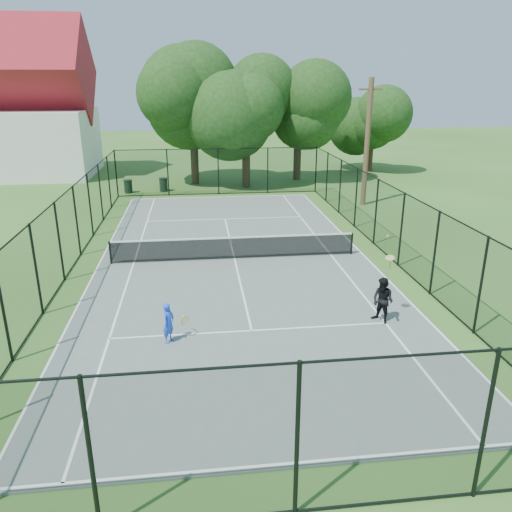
{
  "coord_description": "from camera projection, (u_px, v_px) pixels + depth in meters",
  "views": [
    {
      "loc": [
        -1.46,
        -19.5,
        7.01
      ],
      "look_at": [
        0.54,
        -3.0,
        1.2
      ],
      "focal_mm": 35.0,
      "sensor_mm": 36.0,
      "label": 1
    }
  ],
  "objects": [
    {
      "name": "tennis_net",
      "position": [
        234.0,
        247.0,
        20.57
      ],
      "size": [
        10.08,
        0.08,
        0.95
      ],
      "color": "black",
      "rests_on": "tennis_court"
    },
    {
      "name": "trash_bin_left",
      "position": [
        128.0,
        186.0,
        33.16
      ],
      "size": [
        0.58,
        0.58,
        0.88
      ],
      "color": "black",
      "rests_on": "ground"
    },
    {
      "name": "fence",
      "position": [
        234.0,
        225.0,
        20.26
      ],
      "size": [
        13.1,
        26.1,
        3.0
      ],
      "color": "black",
      "rests_on": "ground"
    },
    {
      "name": "tree_far_right",
      "position": [
        372.0,
        123.0,
        40.22
      ],
      "size": [
        4.7,
        4.7,
        6.21
      ],
      "color": "#332114",
      "rests_on": "ground"
    },
    {
      "name": "tree_near_right",
      "position": [
        299.0,
        109.0,
        36.24
      ],
      "size": [
        5.84,
        5.84,
        8.06
      ],
      "color": "#332114",
      "rests_on": "ground"
    },
    {
      "name": "player_blue",
      "position": [
        169.0,
        323.0,
        13.94
      ],
      "size": [
        0.81,
        0.51,
        1.18
      ],
      "color": "blue",
      "rests_on": "tennis_court"
    },
    {
      "name": "tree_near_mid",
      "position": [
        246.0,
        108.0,
        33.44
      ],
      "size": [
        6.62,
        6.62,
        8.65
      ],
      "color": "#332114",
      "rests_on": "ground"
    },
    {
      "name": "trash_bin_right",
      "position": [
        163.0,
        185.0,
        33.65
      ],
      "size": [
        0.58,
        0.58,
        0.92
      ],
      "color": "black",
      "rests_on": "ground"
    },
    {
      "name": "ground",
      "position": [
        235.0,
        260.0,
        20.76
      ],
      "size": [
        120.0,
        120.0,
        0.0
      ],
      "primitive_type": "plane",
      "color": "#375C1F"
    },
    {
      "name": "tennis_court",
      "position": [
        235.0,
        259.0,
        20.75
      ],
      "size": [
        11.0,
        24.0,
        0.06
      ],
      "primitive_type": "cube",
      "color": "#596860",
      "rests_on": "ground"
    },
    {
      "name": "utility_pole",
      "position": [
        367.0,
        142.0,
        28.93
      ],
      "size": [
        1.4,
        0.3,
        7.27
      ],
      "color": "#4C3823",
      "rests_on": "ground"
    },
    {
      "name": "tree_near_left",
      "position": [
        192.0,
        105.0,
        34.65
      ],
      "size": [
        6.81,
        6.81,
        8.89
      ],
      "color": "#332114",
      "rests_on": "ground"
    },
    {
      "name": "player_black",
      "position": [
        383.0,
        300.0,
        15.05
      ],
      "size": [
        0.85,
        1.17,
        2.56
      ],
      "color": "black",
      "rests_on": "tennis_court"
    }
  ]
}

